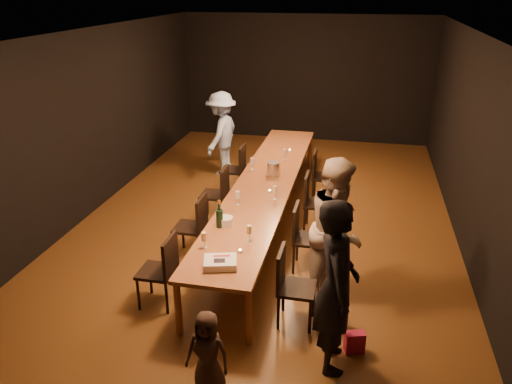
% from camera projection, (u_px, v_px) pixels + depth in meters
% --- Properties ---
extents(ground, '(10.00, 10.00, 0.00)m').
position_uv_depth(ground, '(265.00, 224.00, 8.17)').
color(ground, '#492512').
rests_on(ground, ground).
extents(room_shell, '(6.04, 10.04, 3.02)m').
position_uv_depth(room_shell, '(266.00, 99.00, 7.37)').
color(room_shell, black).
rests_on(room_shell, ground).
extents(table, '(0.90, 6.00, 0.75)m').
position_uv_depth(table, '(265.00, 185.00, 7.90)').
color(table, brown).
rests_on(table, ground).
extents(chair_right_0, '(0.42, 0.42, 0.93)m').
position_uv_depth(chair_right_0, '(297.00, 287.00, 5.67)').
color(chair_right_0, black).
rests_on(chair_right_0, ground).
extents(chair_right_1, '(0.42, 0.42, 0.93)m').
position_uv_depth(chair_right_1, '(309.00, 238.00, 6.75)').
color(chair_right_1, black).
rests_on(chair_right_1, ground).
extents(chair_right_2, '(0.42, 0.42, 0.93)m').
position_uv_depth(chair_right_2, '(318.00, 203.00, 7.83)').
color(chair_right_2, black).
rests_on(chair_right_2, ground).
extents(chair_right_3, '(0.42, 0.42, 0.93)m').
position_uv_depth(chair_right_3, '(325.00, 176.00, 8.91)').
color(chair_right_3, black).
rests_on(chair_right_3, ground).
extents(chair_left_0, '(0.42, 0.42, 0.93)m').
position_uv_depth(chair_left_0, '(157.00, 271.00, 6.00)').
color(chair_left_0, black).
rests_on(chair_left_0, ground).
extents(chair_left_1, '(0.42, 0.42, 0.93)m').
position_uv_depth(chair_left_1, '(190.00, 226.00, 7.08)').
color(chair_left_1, black).
rests_on(chair_left_1, ground).
extents(chair_left_2, '(0.42, 0.42, 0.93)m').
position_uv_depth(chair_left_2, '(214.00, 194.00, 8.16)').
color(chair_left_2, black).
rests_on(chair_left_2, ground).
extents(chair_left_3, '(0.42, 0.42, 0.93)m').
position_uv_depth(chair_left_3, '(233.00, 169.00, 9.24)').
color(chair_left_3, black).
rests_on(chair_left_3, ground).
extents(woman_birthday, '(0.55, 0.74, 1.85)m').
position_uv_depth(woman_birthday, '(336.00, 286.00, 4.87)').
color(woman_birthday, black).
rests_on(woman_birthday, ground).
extents(woman_tan, '(0.85, 1.00, 1.81)m').
position_uv_depth(woman_tan, '(337.00, 229.00, 6.05)').
color(woman_tan, tan).
rests_on(woman_tan, ground).
extents(man_blue, '(0.77, 1.17, 1.69)m').
position_uv_depth(man_blue, '(221.00, 134.00, 10.05)').
color(man_blue, '#9CBCF2').
rests_on(man_blue, ground).
extents(child, '(0.45, 0.31, 0.88)m').
position_uv_depth(child, '(208.00, 353.00, 4.70)').
color(child, '#39271F').
rests_on(child, ground).
extents(gift_bag_red, '(0.23, 0.17, 0.25)m').
position_uv_depth(gift_bag_red, '(355.00, 342.00, 5.32)').
color(gift_bag_red, '#B41B40').
rests_on(gift_bag_red, ground).
extents(gift_bag_blue, '(0.29, 0.22, 0.32)m').
position_uv_depth(gift_bag_blue, '(331.00, 314.00, 5.70)').
color(gift_bag_blue, '#23399A').
rests_on(gift_bag_blue, ground).
extents(birthday_cake, '(0.42, 0.37, 0.09)m').
position_uv_depth(birthday_cake, '(220.00, 262.00, 5.54)').
color(birthday_cake, white).
rests_on(birthday_cake, table).
extents(plate_stack, '(0.25, 0.25, 0.11)m').
position_uv_depth(plate_stack, '(225.00, 221.00, 6.46)').
color(plate_stack, white).
rests_on(plate_stack, table).
extents(champagne_bottle, '(0.11, 0.11, 0.38)m').
position_uv_depth(champagne_bottle, '(219.00, 214.00, 6.36)').
color(champagne_bottle, black).
rests_on(champagne_bottle, table).
extents(ice_bucket, '(0.23, 0.23, 0.23)m').
position_uv_depth(ice_bucket, '(273.00, 169.00, 8.11)').
color(ice_bucket, silver).
rests_on(ice_bucket, table).
extents(wineglass_0, '(0.06, 0.06, 0.21)m').
position_uv_depth(wineglass_0, '(204.00, 240.00, 5.89)').
color(wineglass_0, beige).
rests_on(wineglass_0, table).
extents(wineglass_1, '(0.06, 0.06, 0.21)m').
position_uv_depth(wineglass_1, '(249.00, 233.00, 6.06)').
color(wineglass_1, beige).
rests_on(wineglass_1, table).
extents(wineglass_2, '(0.06, 0.06, 0.21)m').
position_uv_depth(wineglass_2, '(238.00, 198.00, 7.04)').
color(wineglass_2, silver).
rests_on(wineglass_2, table).
extents(wineglass_3, '(0.06, 0.06, 0.21)m').
position_uv_depth(wineglass_3, '(275.00, 193.00, 7.22)').
color(wineglass_3, beige).
rests_on(wineglass_3, table).
extents(wineglass_4, '(0.06, 0.06, 0.21)m').
position_uv_depth(wineglass_4, '(252.00, 164.00, 8.37)').
color(wineglass_4, silver).
rests_on(wineglass_4, table).
extents(wineglass_5, '(0.06, 0.06, 0.21)m').
position_uv_depth(wineglass_5, '(285.00, 155.00, 8.81)').
color(wineglass_5, silver).
rests_on(wineglass_5, table).
extents(tealight_near, '(0.05, 0.05, 0.03)m').
position_uv_depth(tealight_near, '(240.00, 251.00, 5.83)').
color(tealight_near, '#B2B7B2').
rests_on(tealight_near, table).
extents(tealight_mid, '(0.05, 0.05, 0.03)m').
position_uv_depth(tealight_mid, '(270.00, 191.00, 7.49)').
color(tealight_mid, '#B2B7B2').
rests_on(tealight_mid, table).
extents(tealight_far, '(0.05, 0.05, 0.03)m').
position_uv_depth(tealight_far, '(290.00, 151.00, 9.30)').
color(tealight_far, '#B2B7B2').
rests_on(tealight_far, table).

